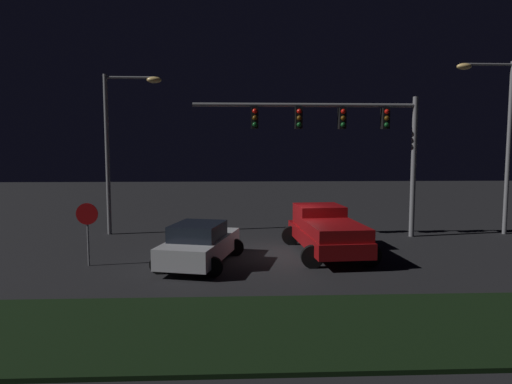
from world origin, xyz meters
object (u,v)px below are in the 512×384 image
Objects in this scene: street_lamp_left at (119,133)px; stop_sign at (87,222)px; pickup_truck at (325,228)px; car_sedan at (200,244)px; traffic_signal_gantry at (343,129)px; street_lamp_right at (498,126)px.

street_lamp_left is 3.41× the size of stop_sign.
pickup_truck is at bearing 10.01° from stop_sign.
traffic_signal_gantry reaches higher than car_sedan.
pickup_truck is 2.48× the size of stop_sign.
pickup_truck is 8.86m from stop_sign.
pickup_truck reaches higher than car_sedan.
street_lamp_right is at bearing -55.30° from car_sedan.
pickup_truck is 5.03m from car_sedan.
street_lamp_right is 18.78m from stop_sign.
street_lamp_left is (-4.25, 5.97, 4.11)m from car_sedan.
stop_sign is at bearing -154.56° from traffic_signal_gantry.
street_lamp_left reaches higher than pickup_truck.
stop_sign reaches higher than car_sedan.
traffic_signal_gantry is at bearing -176.50° from street_lamp_right.
traffic_signal_gantry is 4.63× the size of stop_sign.
pickup_truck is 0.73× the size of street_lamp_left.
pickup_truck is 1.18× the size of car_sedan.
street_lamp_right reaches higher than car_sedan.
car_sedan is at bearing 0.71° from stop_sign.
street_lamp_left is (-9.05, 4.48, 3.85)m from pickup_truck.
stop_sign is (-17.66, -5.26, -3.62)m from street_lamp_right.
stop_sign is (-3.91, -0.05, 0.82)m from car_sedan.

